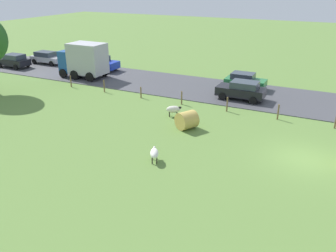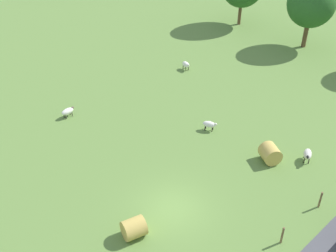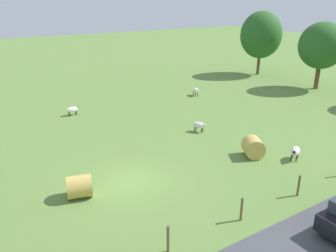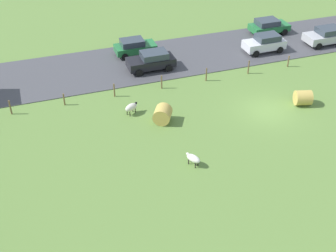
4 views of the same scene
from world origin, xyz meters
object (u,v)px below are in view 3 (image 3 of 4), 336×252
sheep_0 (196,91)px  tree_2 (261,35)px  sheep_3 (199,125)px  hay_bale_0 (253,147)px  sheep_1 (72,110)px  tree_1 (322,46)px  hay_bale_1 (79,187)px  sheep_2 (295,151)px

sheep_0 → tree_2: size_ratio=0.14×
sheep_3 → hay_bale_0: (5.39, 0.27, 0.11)m
sheep_1 → tree_1: tree_1 is taller
sheep_1 → sheep_3: same height
sheep_3 → hay_bale_1: hay_bale_1 is taller
sheep_0 → sheep_1: size_ratio=0.91×
sheep_0 → tree_1: bearing=69.9°
hay_bale_0 → tree_2: (-18.11, 19.18, 4.47)m
sheep_2 → tree_2: size_ratio=0.15×
sheep_1 → sheep_2: 18.64m
hay_bale_0 → hay_bale_1: bearing=-96.6°
sheep_2 → hay_bale_0: (-1.79, -1.90, 0.07)m
hay_bale_0 → sheep_0: bearing=157.6°
sheep_2 → tree_1: 20.68m
sheep_2 → sheep_3: (-7.18, -2.18, -0.05)m
sheep_3 → hay_bale_0: bearing=2.9°
hay_bale_1 → tree_2: bearing=119.0°
sheep_1 → tree_1: bearing=78.3°
tree_1 → sheep_1: bearing=-101.7°
sheep_3 → sheep_1: bearing=-142.7°
tree_2 → sheep_0: bearing=-72.7°
sheep_0 → sheep_2: (15.71, -3.85, 0.03)m
tree_2 → hay_bale_1: bearing=-61.0°
hay_bale_1 → sheep_3: bearing=110.7°
sheep_0 → sheep_3: (8.53, -6.02, -0.01)m
hay_bale_0 → sheep_1: bearing=-153.5°
sheep_3 → hay_bale_1: bearing=-69.3°
sheep_3 → tree_1: (-3.66, 19.28, 4.24)m
sheep_2 → hay_bale_0: hay_bale_0 is taller
sheep_1 → sheep_3: bearing=37.3°
sheep_1 → tree_2: size_ratio=0.15×
tree_1 → tree_2: 9.06m
hay_bale_0 → sheep_2: bearing=46.8°
sheep_3 → tree_2: (-12.72, 19.45, 4.58)m
tree_1 → sheep_3: bearing=-79.2°
sheep_2 → hay_bale_1: 13.39m
sheep_0 → sheep_1: 12.97m
sheep_1 → tree_2: tree_2 is taller
sheep_3 → hay_bale_0: 5.40m
sheep_3 → sheep_2: bearing=16.9°
sheep_3 → tree_2: bearing=123.2°
sheep_1 → tree_2: 27.02m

